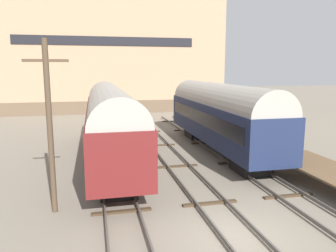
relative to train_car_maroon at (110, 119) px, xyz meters
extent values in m
plane|color=slate|center=(4.07, -11.25, -2.90)|extent=(200.00, 200.00, 0.00)
cube|color=#4C4742|center=(-0.72, -11.25, -2.72)|extent=(0.08, 60.00, 0.16)
cube|color=#4C4742|center=(0.72, -11.25, -2.72)|extent=(0.08, 60.00, 0.16)
cube|color=#3D2D1E|center=(0.00, -8.25, -2.85)|extent=(2.60, 0.24, 0.10)
cube|color=#3D2D1E|center=(0.00, -2.25, -2.85)|extent=(2.60, 0.24, 0.10)
cube|color=#3D2D1E|center=(0.00, 3.75, -2.85)|extent=(2.60, 0.24, 0.10)
cube|color=#3D2D1E|center=(0.00, 9.75, -2.85)|extent=(2.60, 0.24, 0.10)
cube|color=#3D2D1E|center=(0.00, 15.75, -2.85)|extent=(2.60, 0.24, 0.10)
cube|color=#4C4742|center=(3.35, -11.25, -2.72)|extent=(0.08, 60.00, 0.16)
cube|color=#4C4742|center=(4.78, -11.25, -2.72)|extent=(0.08, 60.00, 0.16)
cube|color=#3D2D1E|center=(4.07, -8.25, -2.85)|extent=(2.60, 0.24, 0.10)
cube|color=#3D2D1E|center=(4.07, -2.25, -2.85)|extent=(2.60, 0.24, 0.10)
cube|color=#3D2D1E|center=(4.07, 3.75, -2.85)|extent=(2.60, 0.24, 0.10)
cube|color=#3D2D1E|center=(4.07, 9.75, -2.85)|extent=(2.60, 0.24, 0.10)
cube|color=#3D2D1E|center=(4.07, 15.75, -2.85)|extent=(2.60, 0.24, 0.10)
cube|color=#4C4742|center=(7.41, -11.25, -2.72)|extent=(0.08, 60.00, 0.16)
cube|color=#3D2D1E|center=(8.13, -8.25, -2.85)|extent=(2.60, 0.24, 0.10)
cube|color=#3D2D1E|center=(8.13, -2.25, -2.85)|extent=(2.60, 0.24, 0.10)
cube|color=#3D2D1E|center=(8.13, 3.75, -2.85)|extent=(2.60, 0.24, 0.10)
cube|color=#3D2D1E|center=(8.13, 9.75, -2.85)|extent=(2.60, 0.24, 0.10)
cube|color=#3D2D1E|center=(8.13, 15.75, -2.85)|extent=(2.60, 0.24, 0.10)
cube|color=black|center=(0.00, 5.83, -2.40)|extent=(1.80, 2.40, 1.00)
cube|color=black|center=(0.00, -5.83, -2.40)|extent=(1.80, 2.40, 1.00)
cube|color=#5B1919|center=(0.00, 0.00, -0.55)|extent=(2.95, 17.95, 2.70)
cube|color=black|center=(0.00, 0.00, -0.23)|extent=(2.99, 16.51, 0.97)
cylinder|color=gray|center=(0.00, 0.00, 0.80)|extent=(2.80, 17.59, 2.80)
cube|color=black|center=(8.13, 6.27, -2.40)|extent=(1.80, 2.40, 1.00)
cube|color=black|center=(8.13, -4.22, -2.40)|extent=(1.80, 2.40, 1.00)
cube|color=#192342|center=(8.13, 1.03, -0.56)|extent=(3.10, 16.13, 2.69)
cube|color=black|center=(8.13, 1.03, -0.23)|extent=(3.14, 14.84, 0.97)
cylinder|color=gray|center=(8.13, 1.03, 0.79)|extent=(2.94, 15.81, 2.94)
cylinder|color=brown|center=(9.60, -3.76, -2.45)|extent=(0.20, 0.20, 0.89)
cylinder|color=brown|center=(12.22, -3.76, -2.45)|extent=(0.20, 0.20, 0.89)
cylinder|color=#473828|center=(-2.86, -7.48, 0.81)|extent=(0.24, 0.24, 7.42)
cube|color=#473828|center=(-2.86, -7.48, 3.63)|extent=(1.80, 0.12, 0.12)
cube|color=brown|center=(0.97, 30.58, -2.00)|extent=(34.43, 12.10, 1.81)
cube|color=#9E7F60|center=(0.97, 30.58, 7.03)|extent=(34.43, 12.10, 16.25)
cube|color=black|center=(0.97, 24.48, 7.03)|extent=(24.10, 0.10, 1.20)
camera|label=1|loc=(-1.01, -21.79, 3.29)|focal=35.00mm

